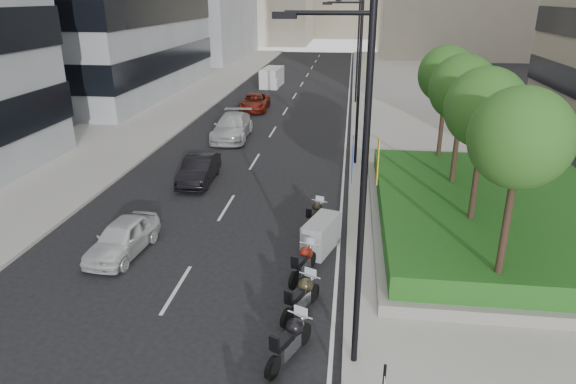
% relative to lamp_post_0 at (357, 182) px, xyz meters
% --- Properties ---
extents(ground, '(160.00, 160.00, 0.00)m').
position_rel_lamp_post_0_xyz_m(ground, '(-4.14, -1.00, -5.07)').
color(ground, black).
rests_on(ground, ground).
extents(sidewalk_right, '(10.00, 100.00, 0.15)m').
position_rel_lamp_post_0_xyz_m(sidewalk_right, '(4.86, 29.00, -4.99)').
color(sidewalk_right, '#9E9B93').
rests_on(sidewalk_right, ground).
extents(sidewalk_left, '(8.00, 100.00, 0.15)m').
position_rel_lamp_post_0_xyz_m(sidewalk_left, '(-16.14, 29.00, -4.99)').
color(sidewalk_left, '#9E9B93').
rests_on(sidewalk_left, ground).
extents(lane_edge, '(0.12, 100.00, 0.01)m').
position_rel_lamp_post_0_xyz_m(lane_edge, '(-0.44, 29.00, -5.06)').
color(lane_edge, silver).
rests_on(lane_edge, ground).
extents(lane_centre, '(0.12, 100.00, 0.01)m').
position_rel_lamp_post_0_xyz_m(lane_centre, '(-5.64, 29.00, -5.06)').
color(lane_centre, silver).
rests_on(lane_centre, ground).
extents(planter, '(10.00, 14.00, 0.40)m').
position_rel_lamp_post_0_xyz_m(planter, '(5.86, 9.00, -4.72)').
color(planter, gray).
rests_on(planter, sidewalk_right).
extents(hedge, '(9.40, 13.40, 0.80)m').
position_rel_lamp_post_0_xyz_m(hedge, '(5.86, 9.00, -4.12)').
color(hedge, '#154A15').
rests_on(hedge, planter).
extents(tree_0, '(2.80, 2.80, 6.30)m').
position_rel_lamp_post_0_xyz_m(tree_0, '(4.36, 3.00, 0.36)').
color(tree_0, '#332319').
rests_on(tree_0, planter).
extents(tree_1, '(2.80, 2.80, 6.30)m').
position_rel_lamp_post_0_xyz_m(tree_1, '(4.36, 7.00, 0.36)').
color(tree_1, '#332319').
rests_on(tree_1, planter).
extents(tree_2, '(2.80, 2.80, 6.30)m').
position_rel_lamp_post_0_xyz_m(tree_2, '(4.36, 11.00, 0.36)').
color(tree_2, '#332319').
rests_on(tree_2, planter).
extents(tree_3, '(2.80, 2.80, 6.30)m').
position_rel_lamp_post_0_xyz_m(tree_3, '(4.36, 15.00, 0.36)').
color(tree_3, '#332319').
rests_on(tree_3, planter).
extents(lamp_post_0, '(2.34, 0.45, 9.00)m').
position_rel_lamp_post_0_xyz_m(lamp_post_0, '(0.00, 0.00, 0.00)').
color(lamp_post_0, black).
rests_on(lamp_post_0, ground).
extents(lamp_post_1, '(2.34, 0.45, 9.00)m').
position_rel_lamp_post_0_xyz_m(lamp_post_1, '(0.00, 17.00, 0.00)').
color(lamp_post_1, black).
rests_on(lamp_post_1, ground).
extents(lamp_post_2, '(2.34, 0.45, 9.00)m').
position_rel_lamp_post_0_xyz_m(lamp_post_2, '(0.00, 35.00, 0.00)').
color(lamp_post_2, black).
rests_on(lamp_post_2, ground).
extents(motorcycle_2, '(1.08, 2.08, 1.11)m').
position_rel_lamp_post_0_xyz_m(motorcycle_2, '(-1.52, 0.01, -4.47)').
color(motorcycle_2, black).
rests_on(motorcycle_2, ground).
extents(motorcycle_3, '(1.07, 2.03, 1.08)m').
position_rel_lamp_post_0_xyz_m(motorcycle_3, '(-1.44, 2.15, -4.49)').
color(motorcycle_3, black).
rests_on(motorcycle_3, ground).
extents(motorcycle_4, '(0.89, 2.04, 1.05)m').
position_rel_lamp_post_0_xyz_m(motorcycle_4, '(-1.58, 4.29, -4.50)').
color(motorcycle_4, black).
rests_on(motorcycle_4, ground).
extents(motorcycle_5, '(1.43, 2.23, 1.26)m').
position_rel_lamp_post_0_xyz_m(motorcycle_5, '(-1.11, 6.35, -4.44)').
color(motorcycle_5, black).
rests_on(motorcycle_5, ground).
extents(motorcycle_6, '(0.84, 1.96, 1.01)m').
position_rel_lamp_post_0_xyz_m(motorcycle_6, '(-1.49, 8.44, -4.53)').
color(motorcycle_6, black).
rests_on(motorcycle_6, ground).
extents(car_a, '(1.86, 3.94, 1.30)m').
position_rel_lamp_post_0_xyz_m(car_a, '(-8.39, 5.19, -4.41)').
color(car_a, silver).
rests_on(car_a, ground).
extents(car_b, '(1.60, 4.21, 1.37)m').
position_rel_lamp_post_0_xyz_m(car_b, '(-7.82, 13.17, -4.38)').
color(car_b, black).
rests_on(car_b, ground).
extents(car_c, '(2.49, 5.62, 1.60)m').
position_rel_lamp_post_0_xyz_m(car_c, '(-8.06, 21.91, -4.26)').
color(car_c, silver).
rests_on(car_c, ground).
extents(car_d, '(2.39, 4.87, 1.33)m').
position_rel_lamp_post_0_xyz_m(car_d, '(-8.24, 31.04, -4.40)').
color(car_d, maroon).
rests_on(car_d, ground).
extents(delivery_van, '(2.02, 4.67, 1.92)m').
position_rel_lamp_post_0_xyz_m(delivery_van, '(-8.63, 43.02, -4.17)').
color(delivery_van, white).
rests_on(delivery_van, ground).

